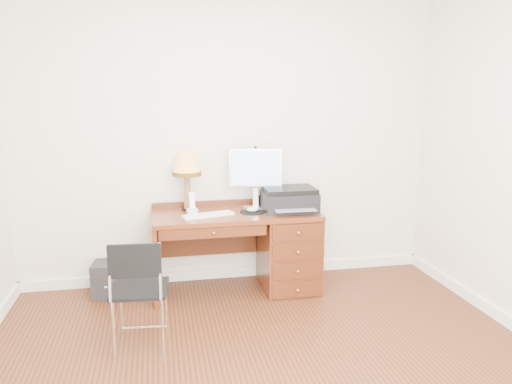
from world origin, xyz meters
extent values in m
plane|color=#3C1C0D|center=(0.00, 0.00, 0.00)|extent=(4.00, 4.00, 0.00)
plane|color=silver|center=(0.00, 1.75, 1.35)|extent=(4.00, 0.00, 4.00)
cube|color=white|center=(0.00, 1.74, 0.05)|extent=(4.00, 0.03, 0.10)
cube|color=maroon|center=(0.00, 1.40, 0.73)|extent=(1.50, 0.65, 0.04)
cube|color=maroon|center=(0.50, 1.40, 0.35)|extent=(0.50, 0.61, 0.71)
cube|color=maroon|center=(-0.73, 1.40, 0.35)|extent=(0.04, 0.61, 0.71)
cube|color=#512310|center=(-0.24, 1.69, 0.46)|extent=(0.96, 0.03, 0.39)
cube|color=#512310|center=(-0.24, 1.09, 0.66)|extent=(0.91, 0.03, 0.09)
sphere|color=#BF8C3F|center=(0.50, 1.06, 0.35)|extent=(0.03, 0.03, 0.03)
cube|color=silver|center=(0.21, 1.50, 0.76)|extent=(0.24, 0.19, 0.01)
cube|color=silver|center=(0.21, 1.55, 0.85)|extent=(0.05, 0.04, 0.18)
cube|color=silver|center=(0.21, 1.53, 1.14)|extent=(0.49, 0.13, 0.35)
cube|color=#4C8CF2|center=(0.21, 1.51, 1.14)|extent=(0.44, 0.09, 0.31)
cube|color=white|center=(-0.26, 1.32, 0.76)|extent=(0.47, 0.24, 0.02)
cylinder|color=black|center=(0.15, 1.37, 0.75)|extent=(0.23, 0.23, 0.01)
ellipsoid|color=white|center=(0.15, 1.37, 0.78)|extent=(0.10, 0.07, 0.04)
cube|color=black|center=(0.50, 1.38, 0.84)|extent=(0.49, 0.38, 0.17)
cube|color=black|center=(0.50, 1.38, 0.94)|extent=(0.47, 0.36, 0.04)
cylinder|color=black|center=(-0.42, 1.58, 0.76)|extent=(0.11, 0.11, 0.02)
cone|color=#865F3F|center=(-0.42, 1.58, 0.93)|extent=(0.07, 0.07, 0.32)
cone|color=gold|center=(-0.42, 1.58, 1.19)|extent=(0.26, 0.26, 0.20)
cylinder|color=#593814|center=(-0.42, 1.58, 1.09)|extent=(0.27, 0.27, 0.04)
cube|color=white|center=(-0.39, 1.44, 0.77)|extent=(0.10, 0.10, 0.04)
cube|color=white|center=(-0.39, 1.44, 0.87)|extent=(0.05, 0.07, 0.15)
cylinder|color=black|center=(0.24, 1.61, 0.80)|extent=(0.08, 0.08, 0.10)
cube|color=black|center=(-0.84, 0.51, 0.44)|extent=(0.43, 0.43, 0.02)
cube|color=black|center=(-0.84, 0.32, 0.72)|extent=(0.35, 0.06, 0.24)
cylinder|color=silver|center=(-1.01, 0.67, 0.22)|extent=(0.02, 0.02, 0.44)
cylinder|color=silver|center=(-0.68, 0.67, 0.22)|extent=(0.02, 0.02, 0.44)
cylinder|color=silver|center=(-1.01, 0.34, 0.22)|extent=(0.02, 0.02, 0.44)
cylinder|color=silver|center=(-0.68, 0.34, 0.22)|extent=(0.02, 0.02, 0.44)
cylinder|color=silver|center=(-1.01, 0.32, 0.64)|extent=(0.02, 0.02, 0.39)
cylinder|color=silver|center=(-0.68, 0.32, 0.64)|extent=(0.02, 0.02, 0.39)
cube|color=black|center=(-1.16, 1.50, 0.16)|extent=(0.30, 0.30, 0.31)
camera|label=1|loc=(-0.69, -2.96, 1.84)|focal=35.00mm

